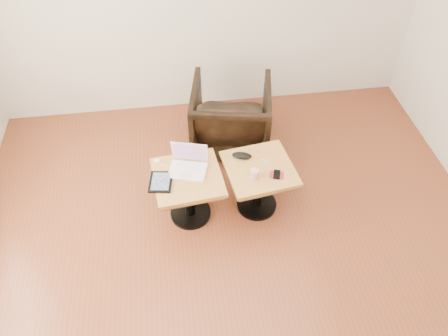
{
  "coord_description": "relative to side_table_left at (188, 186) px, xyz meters",
  "views": [
    {
      "loc": [
        -0.37,
        -1.87,
        3.16
      ],
      "look_at": [
        -0.02,
        0.61,
        0.56
      ],
      "focal_mm": 35.0,
      "sensor_mm": 36.0,
      "label": 1
    }
  ],
  "objects": [
    {
      "name": "laptop",
      "position": [
        0.02,
        0.09,
        0.17
      ],
      "size": [
        0.36,
        0.31,
        0.22
      ],
      "rotation": [
        0.0,
        0.0,
        -0.27
      ],
      "color": "white",
      "rests_on": "side_table_left"
    },
    {
      "name": "side_table_right",
      "position": [
        0.61,
        0.01,
        0.0
      ],
      "size": [
        0.63,
        0.63,
        0.51
      ],
      "rotation": [
        0.0,
        0.0,
        0.14
      ],
      "color": "black",
      "rests_on": "ground"
    },
    {
      "name": "armchair",
      "position": [
        0.5,
        0.9,
        -0.03
      ],
      "size": [
        0.9,
        0.92,
        0.72
      ],
      "primitive_type": "imported",
      "rotation": [
        0.0,
        0.0,
        2.95
      ],
      "color": "black",
      "rests_on": "ground"
    },
    {
      "name": "side_table_left",
      "position": [
        0.0,
        0.0,
        0.0
      ],
      "size": [
        0.62,
        0.62,
        0.51
      ],
      "rotation": [
        0.0,
        0.0,
        0.1
      ],
      "color": "black",
      "rests_on": "ground"
    },
    {
      "name": "tablet",
      "position": [
        -0.22,
        -0.05,
        0.14
      ],
      "size": [
        0.22,
        0.26,
        0.02
      ],
      "rotation": [
        0.0,
        0.0,
        -0.15
      ],
      "color": "black",
      "rests_on": "side_table_left"
    },
    {
      "name": "room_shell",
      "position": [
        0.33,
        -0.61,
        0.97
      ],
      "size": [
        4.52,
        4.52,
        2.71
      ],
      "color": "brown",
      "rests_on": "ground"
    },
    {
      "name": "phone_on_sleeve",
      "position": [
        0.74,
        -0.1,
        0.13
      ],
      "size": [
        0.13,
        0.11,
        0.01
      ],
      "rotation": [
        0.0,
        0.0,
        -0.29
      ],
      "color": "maroon",
      "rests_on": "side_table_right"
    },
    {
      "name": "striped_cup",
      "position": [
        0.55,
        -0.1,
        0.17
      ],
      "size": [
        0.09,
        0.09,
        0.09
      ],
      "primitive_type": "cylinder",
      "rotation": [
        0.0,
        0.0,
        0.25
      ],
      "color": "#F15470",
      "rests_on": "side_table_right"
    },
    {
      "name": "earbuds_tangle",
      "position": [
        0.69,
        0.07,
        0.13
      ],
      "size": [
        0.07,
        0.05,
        0.01
      ],
      "color": "white",
      "rests_on": "side_table_right"
    },
    {
      "name": "glasses_case",
      "position": [
        0.48,
        0.15,
        0.15
      ],
      "size": [
        0.19,
        0.12,
        0.05
      ],
      "primitive_type": "ellipsoid",
      "rotation": [
        0.0,
        0.0,
        -0.29
      ],
      "color": "black",
      "rests_on": "side_table_right"
    },
    {
      "name": "charging_adapter",
      "position": [
        -0.25,
        0.19,
        0.14
      ],
      "size": [
        0.04,
        0.04,
        0.02
      ],
      "primitive_type": "cube",
      "rotation": [
        0.0,
        0.0,
        -0.08
      ],
      "color": "white",
      "rests_on": "side_table_left"
    }
  ]
}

